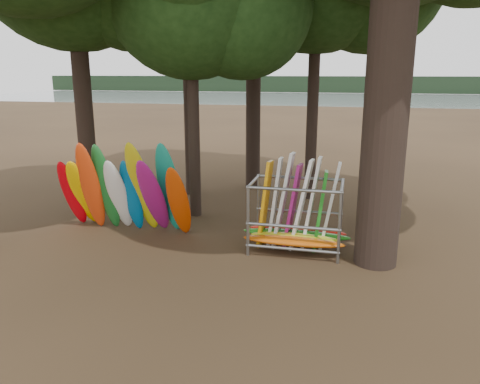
# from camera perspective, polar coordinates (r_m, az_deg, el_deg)

# --- Properties ---
(ground) EXTENTS (120.00, 120.00, 0.00)m
(ground) POSITION_cam_1_polar(r_m,az_deg,el_deg) (13.87, -3.93, -6.97)
(ground) COLOR #47331E
(ground) RESTS_ON ground
(lake) EXTENTS (160.00, 160.00, 0.00)m
(lake) POSITION_cam_1_polar(r_m,az_deg,el_deg) (72.59, 10.56, 10.21)
(lake) COLOR gray
(lake) RESTS_ON ground
(far_shore) EXTENTS (160.00, 4.00, 4.00)m
(far_shore) POSITION_cam_1_polar(r_m,az_deg,el_deg) (122.40, 11.98, 12.71)
(far_shore) COLOR black
(far_shore) RESTS_ON ground
(kayak_row) EXTENTS (4.47, 2.03, 3.20)m
(kayak_row) POSITION_cam_1_polar(r_m,az_deg,el_deg) (15.30, -13.99, -0.02)
(kayak_row) COLOR red
(kayak_row) RESTS_ON ground
(storage_rack) EXTENTS (3.18, 1.51, 2.86)m
(storage_rack) POSITION_cam_1_polar(r_m,az_deg,el_deg) (13.62, 6.84, -3.16)
(storage_rack) COLOR gray
(storage_rack) RESTS_ON ground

